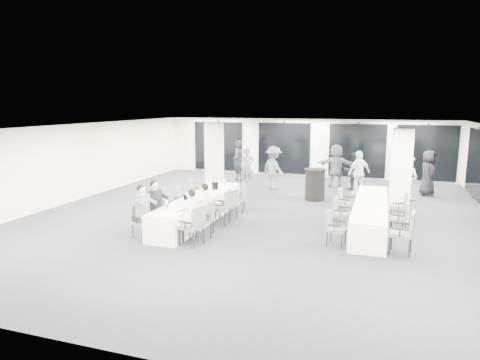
% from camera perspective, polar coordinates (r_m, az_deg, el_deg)
% --- Properties ---
extents(room, '(14.04, 16.04, 2.84)m').
position_cam_1_polar(room, '(14.28, 7.21, 1.47)').
color(room, '#232429').
rests_on(room, ground).
extents(column_left, '(0.60, 0.60, 2.80)m').
position_cam_1_polar(column_left, '(17.32, -3.44, 3.09)').
color(column_left, silver).
rests_on(column_left, floor).
extents(column_right, '(0.60, 0.60, 2.80)m').
position_cam_1_polar(column_right, '(13.91, 20.62, 0.72)').
color(column_right, silver).
rests_on(column_right, floor).
extents(banquet_table_main, '(0.90, 5.00, 0.75)m').
position_cam_1_polar(banquet_table_main, '(13.04, -5.48, -3.86)').
color(banquet_table_main, white).
rests_on(banquet_table_main, floor).
extents(banquet_table_side, '(0.90, 5.00, 0.75)m').
position_cam_1_polar(banquet_table_side, '(12.91, 16.98, -4.41)').
color(banquet_table_side, white).
rests_on(banquet_table_side, floor).
extents(cocktail_table, '(0.83, 0.83, 1.16)m').
position_cam_1_polar(cocktail_table, '(16.02, 9.97, -0.57)').
color(cocktail_table, black).
rests_on(cocktail_table, floor).
extents(chair_main_left_near, '(0.51, 0.55, 0.89)m').
position_cam_1_polar(chair_main_left_near, '(11.70, -13.16, -5.06)').
color(chair_main_left_near, '#55585D').
rests_on(chair_main_left_near, floor).
extents(chair_main_left_second, '(0.55, 0.59, 0.94)m').
position_cam_1_polar(chair_main_left_second, '(12.23, -11.58, -4.19)').
color(chair_main_left_second, '#55585D').
rests_on(chair_main_left_second, floor).
extents(chair_main_left_mid, '(0.58, 0.62, 0.98)m').
position_cam_1_polar(chair_main_left_mid, '(13.18, -9.15, -2.97)').
color(chair_main_left_mid, '#55585D').
rests_on(chair_main_left_mid, floor).
extents(chair_main_left_fourth, '(0.46, 0.52, 0.90)m').
position_cam_1_polar(chair_main_left_fourth, '(13.81, -7.75, -2.52)').
color(chair_main_left_fourth, '#55585D').
rests_on(chair_main_left_fourth, floor).
extents(chair_main_left_far, '(0.51, 0.57, 0.98)m').
position_cam_1_polar(chair_main_left_far, '(14.66, -6.11, -1.56)').
color(chair_main_left_far, '#55585D').
rests_on(chair_main_left_far, floor).
extents(chair_main_right_near, '(0.60, 0.64, 1.02)m').
position_cam_1_polar(chair_main_right_near, '(10.74, -6.11, -5.78)').
color(chair_main_right_near, '#55585D').
rests_on(chair_main_right_near, floor).
extents(chair_main_right_second, '(0.57, 0.60, 0.95)m').
position_cam_1_polar(chair_main_right_second, '(11.52, -4.34, -4.87)').
color(chair_main_right_second, '#55585D').
rests_on(chair_main_right_second, floor).
extents(chair_main_right_mid, '(0.53, 0.59, 1.01)m').
position_cam_1_polar(chair_main_right_mid, '(12.53, -2.29, -3.46)').
color(chair_main_right_mid, '#55585D').
rests_on(chair_main_right_mid, floor).
extents(chair_main_right_fourth, '(0.54, 0.58, 0.92)m').
position_cam_1_polar(chair_main_right_fourth, '(13.14, -1.31, -3.04)').
color(chair_main_right_fourth, '#55585D').
rests_on(chair_main_right_fourth, floor).
extents(chair_main_right_far, '(0.49, 0.53, 0.87)m').
position_cam_1_polar(chair_main_right_far, '(14.06, 0.05, -2.28)').
color(chair_main_right_far, '#55585D').
rests_on(chair_main_right_far, floor).
extents(chair_side_left_near, '(0.51, 0.54, 0.88)m').
position_cam_1_polar(chair_side_left_near, '(11.03, 12.38, -5.98)').
color(chair_side_left_near, '#55585D').
rests_on(chair_side_left_near, floor).
extents(chair_side_left_mid, '(0.49, 0.54, 0.90)m').
position_cam_1_polar(chair_side_left_mid, '(12.47, 13.14, -4.07)').
color(chair_side_left_mid, '#55585D').
rests_on(chair_side_left_mid, floor).
extents(chair_side_left_far, '(0.52, 0.56, 0.91)m').
position_cam_1_polar(chair_side_left_far, '(13.84, 13.71, -2.66)').
color(chair_side_left_far, '#55585D').
rests_on(chair_side_left_far, floor).
extents(chair_side_right_near, '(0.59, 0.63, 1.04)m').
position_cam_1_polar(chair_side_right_near, '(10.82, 21.16, -6.24)').
color(chair_side_right_near, '#55585D').
rests_on(chair_side_right_near, floor).
extents(chair_side_right_mid, '(0.47, 0.52, 0.87)m').
position_cam_1_polar(chair_side_right_mid, '(12.47, 20.75, -4.56)').
color(chair_side_right_mid, '#55585D').
rests_on(chair_side_right_mid, floor).
extents(chair_side_right_far, '(0.50, 0.55, 0.91)m').
position_cam_1_polar(chair_side_right_far, '(13.84, 20.58, -3.04)').
color(chair_side_right_far, '#55585D').
rests_on(chair_side_right_far, floor).
extents(seated_guest_a, '(0.50, 0.38, 1.44)m').
position_cam_1_polar(seated_guest_a, '(11.53, -12.58, -3.68)').
color(seated_guest_a, '#5A5C62').
rests_on(seated_guest_a, floor).
extents(seated_guest_b, '(0.50, 0.38, 1.44)m').
position_cam_1_polar(seated_guest_b, '(12.07, -10.99, -3.00)').
color(seated_guest_b, black).
rests_on(seated_guest_b, floor).
extents(seated_guest_c, '(0.50, 0.38, 1.44)m').
position_cam_1_polar(seated_guest_c, '(10.77, -6.92, -4.48)').
color(seated_guest_c, white).
rests_on(seated_guest_c, floor).
extents(seated_guest_d, '(0.50, 0.38, 1.44)m').
position_cam_1_polar(seated_guest_d, '(11.50, -5.14, -3.51)').
color(seated_guest_d, white).
rests_on(seated_guest_d, floor).
extents(standing_guest_a, '(0.83, 0.76, 1.83)m').
position_cam_1_polar(standing_guest_a, '(18.68, 0.97, 2.12)').
color(standing_guest_a, '#5A5C62').
rests_on(standing_guest_a, floor).
extents(standing_guest_b, '(0.97, 0.76, 1.76)m').
position_cam_1_polar(standing_guest_b, '(18.33, 14.88, 1.51)').
color(standing_guest_b, black).
rests_on(standing_guest_b, floor).
extents(standing_guest_c, '(1.46, 1.30, 2.03)m').
position_cam_1_polar(standing_guest_c, '(17.70, 4.51, 1.97)').
color(standing_guest_c, '#5A5C62').
rests_on(standing_guest_c, floor).
extents(standing_guest_d, '(1.28, 1.26, 1.96)m').
position_cam_1_polar(standing_guest_d, '(17.29, 15.59, 1.31)').
color(standing_guest_d, white).
rests_on(standing_guest_d, floor).
extents(standing_guest_e, '(0.75, 1.05, 1.99)m').
position_cam_1_polar(standing_guest_e, '(18.02, 23.80, 1.21)').
color(standing_guest_e, black).
rests_on(standing_guest_e, floor).
extents(standing_guest_f, '(1.99, 0.93, 2.09)m').
position_cam_1_polar(standing_guest_f, '(18.57, 12.72, 2.23)').
color(standing_guest_f, '#5A5C62').
rests_on(standing_guest_f, floor).
extents(standing_guest_g, '(0.99, 0.97, 2.11)m').
position_cam_1_polar(standing_guest_g, '(19.71, -0.23, 2.94)').
color(standing_guest_g, black).
rests_on(standing_guest_g, floor).
extents(standing_guest_h, '(1.01, 0.98, 1.82)m').
position_cam_1_polar(standing_guest_h, '(17.09, 21.52, 0.64)').
color(standing_guest_h, white).
rests_on(standing_guest_h, floor).
extents(ice_bucket_near, '(0.22, 0.22, 0.25)m').
position_cam_1_polar(ice_bucket_near, '(12.20, -7.03, -2.44)').
color(ice_bucket_near, black).
rests_on(ice_bucket_near, banquet_table_main).
extents(ice_bucket_far, '(0.21, 0.21, 0.24)m').
position_cam_1_polar(ice_bucket_far, '(14.02, -3.35, -0.76)').
color(ice_bucket_far, black).
rests_on(ice_bucket_far, banquet_table_main).
extents(water_bottle_a, '(0.08, 0.08, 0.24)m').
position_cam_1_polar(water_bottle_a, '(11.54, -9.80, -3.26)').
color(water_bottle_a, silver).
rests_on(water_bottle_a, banquet_table_main).
extents(water_bottle_b, '(0.06, 0.06, 0.20)m').
position_cam_1_polar(water_bottle_b, '(13.03, -4.82, -1.73)').
color(water_bottle_b, silver).
rests_on(water_bottle_b, banquet_table_main).
extents(water_bottle_c, '(0.07, 0.07, 0.23)m').
position_cam_1_polar(water_bottle_c, '(14.69, -2.05, -0.28)').
color(water_bottle_c, silver).
rests_on(water_bottle_c, banquet_table_main).
extents(plate_a, '(0.19, 0.19, 0.03)m').
position_cam_1_polar(plate_a, '(11.59, -8.96, -3.75)').
color(plate_a, white).
rests_on(plate_a, banquet_table_main).
extents(plate_b, '(0.21, 0.21, 0.03)m').
position_cam_1_polar(plate_b, '(11.54, -7.71, -3.77)').
color(plate_b, white).
rests_on(plate_b, banquet_table_main).
extents(plate_c, '(0.18, 0.18, 0.03)m').
position_cam_1_polar(plate_c, '(12.58, -5.72, -2.57)').
color(plate_c, white).
rests_on(plate_c, banquet_table_main).
extents(wine_glass, '(0.08, 0.08, 0.21)m').
position_cam_1_polar(wine_glass, '(11.09, -8.66, -3.59)').
color(wine_glass, silver).
rests_on(wine_glass, banquet_table_main).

